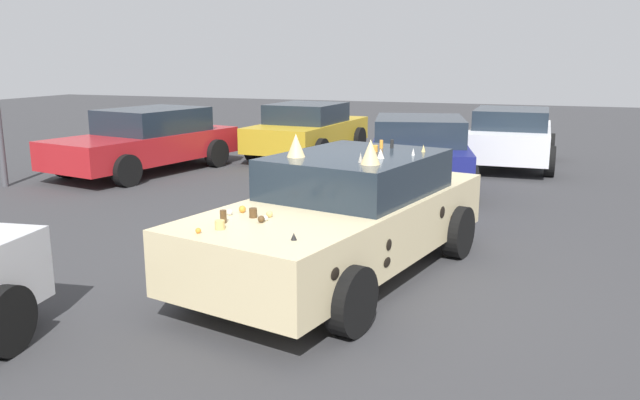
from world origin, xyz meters
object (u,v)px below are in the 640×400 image
Objects in this scene: art_car_decorated at (347,215)px; parked_sedan_row_back_center at (511,136)px; parked_sedan_near_left at (418,151)px; parked_sedan_far_left at (147,140)px; parked_sedan_row_back_far at (308,130)px.

parked_sedan_row_back_center is (8.75, -1.41, -0.01)m from art_car_decorated.
parked_sedan_row_back_center is at bearing -38.57° from parked_sedan_near_left.
parked_sedan_far_left is at bearing 114.80° from parked_sedan_row_back_center.
parked_sedan_far_left reaches higher than parked_sedan_row_back_center.
parked_sedan_near_left reaches higher than parked_sedan_row_back_far.
parked_sedan_row_back_far is 0.92× the size of parked_sedan_far_left.
art_car_decorated reaches higher than parked_sedan_row_back_far.
art_car_decorated is at bearing 62.61° from parked_sedan_far_left.
parked_sedan_far_left is at bearing 80.94° from parked_sedan_near_left.
parked_sedan_row_back_far is at bearing 92.31° from parked_sedan_row_back_center.
parked_sedan_row_back_far is (-0.20, 5.10, -0.01)m from parked_sedan_row_back_center.
parked_sedan_row_back_center is 8.54m from parked_sedan_far_left.
parked_sedan_row_back_center is at bearing 126.56° from parked_sedan_far_left.
parked_sedan_far_left is at bearing -116.44° from art_car_decorated.
parked_sedan_row_back_center is at bearing -176.34° from art_car_decorated.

